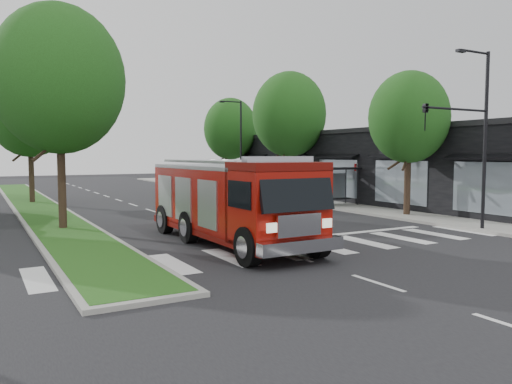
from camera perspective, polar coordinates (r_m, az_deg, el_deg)
ground at (r=20.55m, az=-1.77°, el=-5.44°), size 140.00×140.00×0.00m
sidewalk_right at (r=35.66m, az=8.64°, el=-1.20°), size 5.00×80.00×0.15m
median at (r=36.27m, az=-23.90°, el=-1.42°), size 3.00×50.00×0.15m
storefront_row at (r=38.45m, az=13.98°, el=2.74°), size 8.00×30.00×5.00m
bus_shelter at (r=33.27m, az=8.88°, el=1.80°), size 3.20×1.60×2.61m
tree_right_near at (r=28.95m, az=17.07°, el=8.15°), size 4.40×4.40×8.05m
tree_right_mid at (r=38.29m, az=3.82°, el=8.83°), size 5.60×5.60×9.72m
tree_right_far at (r=46.92m, az=-2.93°, el=7.21°), size 5.00×5.00×8.73m
tree_median_near at (r=24.41m, az=-21.62°, el=11.87°), size 5.80×5.80×10.16m
tree_median_far at (r=38.22m, az=-24.49°, el=8.46°), size 5.60×5.60×9.72m
streetlight_right_near at (r=23.89m, az=23.51°, el=6.81°), size 4.08×0.22×8.00m
streetlight_right_far at (r=42.78m, az=-1.92°, el=5.67°), size 2.11×0.20×8.00m
fire_engine at (r=19.34m, az=-2.99°, el=-1.15°), size 3.13×9.91×3.42m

